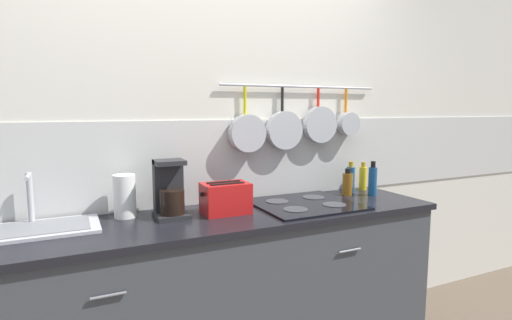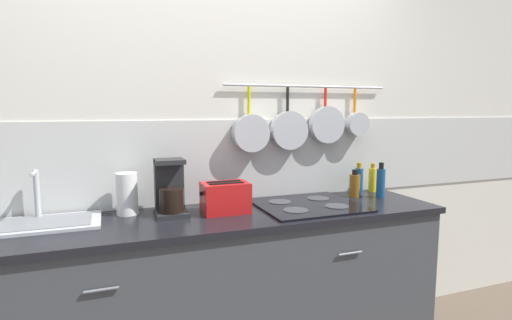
% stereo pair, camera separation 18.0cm
% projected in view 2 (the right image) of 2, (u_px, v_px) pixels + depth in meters
% --- Properties ---
extents(wall_back, '(7.20, 0.15, 2.60)m').
position_uv_depth(wall_back, '(208.00, 142.00, 2.39)').
color(wall_back, silver).
rests_on(wall_back, ground_plane).
extents(cabinet_base, '(2.44, 0.57, 0.88)m').
position_uv_depth(cabinet_base, '(224.00, 299.00, 2.18)').
color(cabinet_base, '#3F4247').
rests_on(cabinet_base, ground_plane).
extents(countertop, '(2.48, 0.59, 0.03)m').
position_uv_depth(countertop, '(223.00, 218.00, 2.12)').
color(countertop, black).
rests_on(countertop, cabinet_base).
extents(sink_basin, '(0.59, 0.32, 0.26)m').
position_uv_depth(sink_basin, '(35.00, 222.00, 1.92)').
color(sink_basin, '#B7BABF').
rests_on(sink_basin, countertop).
extents(paper_towel_roll, '(0.11, 0.11, 0.22)m').
position_uv_depth(paper_towel_roll, '(127.00, 194.00, 2.12)').
color(paper_towel_roll, white).
rests_on(paper_towel_roll, countertop).
extents(coffee_maker, '(0.17, 0.18, 0.30)m').
position_uv_depth(coffee_maker, '(170.00, 192.00, 2.11)').
color(coffee_maker, '#262628').
rests_on(coffee_maker, countertop).
extents(toaster, '(0.26, 0.17, 0.17)m').
position_uv_depth(toaster, '(225.00, 198.00, 2.16)').
color(toaster, red).
rests_on(toaster, countertop).
extents(cooktop, '(0.57, 0.53, 0.01)m').
position_uv_depth(cooktop, '(308.00, 205.00, 2.31)').
color(cooktop, black).
rests_on(cooktop, countertop).
extents(bottle_olive_oil, '(0.07, 0.07, 0.18)m').
position_uv_depth(bottle_olive_oil, '(355.00, 185.00, 2.55)').
color(bottle_olive_oil, '#8C5919').
rests_on(bottle_olive_oil, countertop).
extents(bottle_sesame_oil, '(0.05, 0.05, 0.21)m').
position_uv_depth(bottle_sesame_oil, '(359.00, 180.00, 2.63)').
color(bottle_sesame_oil, navy).
rests_on(bottle_sesame_oil, countertop).
extents(bottle_hot_sauce, '(0.05, 0.05, 0.22)m').
position_uv_depth(bottle_hot_sauce, '(381.00, 182.00, 2.52)').
color(bottle_hot_sauce, navy).
rests_on(bottle_hot_sauce, countertop).
extents(bottle_dish_soap, '(0.05, 0.05, 0.19)m').
position_uv_depth(bottle_dish_soap, '(372.00, 179.00, 2.70)').
color(bottle_dish_soap, yellow).
rests_on(bottle_dish_soap, countertop).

